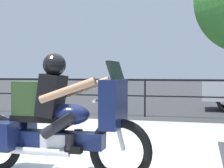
{
  "coord_description": "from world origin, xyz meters",
  "views": [
    {
      "loc": [
        1.63,
        -4.54,
        1.33
      ],
      "look_at": [
        0.39,
        0.19,
        1.16
      ],
      "focal_mm": 55.0,
      "sensor_mm": 36.0,
      "label": 1
    }
  ],
  "objects": [
    {
      "name": "ground_plane",
      "position": [
        0.0,
        0.0,
        0.0
      ],
      "size": [
        120.0,
        120.0,
        0.0
      ],
      "primitive_type": "plane",
      "color": "#38383A"
    },
    {
      "name": "sidewalk_band",
      "position": [
        0.0,
        3.4,
        0.01
      ],
      "size": [
        44.0,
        2.4,
        0.01
      ],
      "primitive_type": "cube",
      "color": "#B7B2A8",
      "rests_on": "ground"
    },
    {
      "name": "fence_railing",
      "position": [
        0.0,
        5.49,
        0.88
      ],
      "size": [
        36.0,
        0.05,
        1.12
      ],
      "color": "black",
      "rests_on": "ground"
    },
    {
      "name": "motorcycle",
      "position": [
        -0.16,
        -0.6,
        0.71
      ],
      "size": [
        2.48,
        0.76,
        1.56
      ],
      "rotation": [
        0.0,
        0.0,
        0.02
      ],
      "color": "black",
      "rests_on": "ground"
    }
  ]
}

